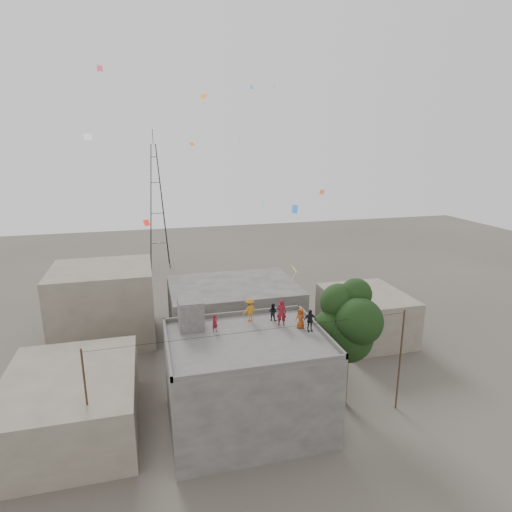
% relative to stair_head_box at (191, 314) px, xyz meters
% --- Properties ---
extents(ground, '(140.00, 140.00, 0.00)m').
position_rel_stair_head_box_xyz_m(ground, '(3.20, -2.60, -7.10)').
color(ground, '#453F39').
rests_on(ground, ground).
extents(main_building, '(10.00, 8.00, 6.10)m').
position_rel_stair_head_box_xyz_m(main_building, '(3.20, -2.60, -4.05)').
color(main_building, '#454340').
rests_on(main_building, ground).
extents(parapet, '(10.00, 8.00, 0.30)m').
position_rel_stair_head_box_xyz_m(parapet, '(3.20, -2.60, -0.85)').
color(parapet, '#454340').
rests_on(parapet, main_building).
extents(stair_head_box, '(1.60, 1.80, 2.00)m').
position_rel_stair_head_box_xyz_m(stair_head_box, '(0.00, 0.00, 0.00)').
color(stair_head_box, '#454340').
rests_on(stair_head_box, main_building).
extents(neighbor_west, '(8.00, 10.00, 4.00)m').
position_rel_stair_head_box_xyz_m(neighbor_west, '(-7.80, -0.60, -5.10)').
color(neighbor_west, '#6B6355').
rests_on(neighbor_west, ground).
extents(neighbor_north, '(12.00, 9.00, 5.00)m').
position_rel_stair_head_box_xyz_m(neighbor_north, '(5.20, 11.40, -4.60)').
color(neighbor_north, '#454340').
rests_on(neighbor_north, ground).
extents(neighbor_northwest, '(9.00, 8.00, 7.00)m').
position_rel_stair_head_box_xyz_m(neighbor_northwest, '(-6.80, 13.40, -3.60)').
color(neighbor_northwest, '#6B6355').
rests_on(neighbor_northwest, ground).
extents(neighbor_east, '(7.00, 8.00, 4.40)m').
position_rel_stair_head_box_xyz_m(neighbor_east, '(17.20, 7.40, -4.90)').
color(neighbor_east, '#6B6355').
rests_on(neighbor_east, ground).
extents(tree, '(4.90, 4.60, 9.10)m').
position_rel_stair_head_box_xyz_m(tree, '(10.57, -2.00, -1.00)').
color(tree, black).
rests_on(tree, ground).
extents(utility_line, '(20.12, 0.62, 7.40)m').
position_rel_stair_head_box_xyz_m(utility_line, '(3.70, -3.85, -3.27)').
color(utility_line, black).
rests_on(utility_line, ground).
extents(transmission_tower, '(2.97, 2.97, 20.01)m').
position_rel_stair_head_box_xyz_m(transmission_tower, '(-0.80, 37.40, 1.97)').
color(transmission_tower, black).
rests_on(transmission_tower, ground).
extents(person_red_adult, '(0.78, 0.63, 1.84)m').
position_rel_stair_head_box_xyz_m(person_red_adult, '(5.96, -1.08, -0.08)').
color(person_red_adult, maroon).
rests_on(person_red_adult, main_building).
extents(person_orange_child, '(0.78, 0.80, 1.39)m').
position_rel_stair_head_box_xyz_m(person_orange_child, '(7.05, -1.85, -0.31)').
color(person_orange_child, '#9A3E11').
rests_on(person_orange_child, main_building).
extents(person_dark_child, '(0.76, 0.74, 1.23)m').
position_rel_stair_head_box_xyz_m(person_dark_child, '(5.64, -0.13, -0.38)').
color(person_dark_child, black).
rests_on(person_dark_child, main_building).
extents(person_dark_adult, '(0.88, 0.37, 1.50)m').
position_rel_stair_head_box_xyz_m(person_dark_adult, '(7.47, -2.46, -0.25)').
color(person_dark_adult, black).
rests_on(person_dark_adult, main_building).
extents(person_orange_adult, '(1.18, 0.89, 1.63)m').
position_rel_stair_head_box_xyz_m(person_orange_adult, '(4.07, 0.15, -0.19)').
color(person_orange_adult, '#C17016').
rests_on(person_orange_adult, main_building).
extents(person_red_child, '(0.53, 0.46, 1.22)m').
position_rel_stair_head_box_xyz_m(person_red_child, '(1.44, -1.01, -0.39)').
color(person_red_child, maroon).
rests_on(person_red_child, main_building).
extents(kites, '(17.53, 16.65, 12.92)m').
position_rel_stair_head_box_xyz_m(kites, '(3.82, 4.59, 9.36)').
color(kites, red).
rests_on(kites, ground).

